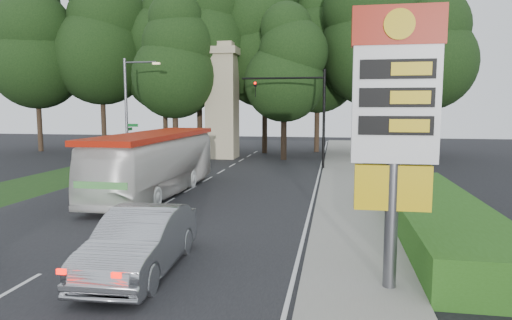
% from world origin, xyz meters
% --- Properties ---
extents(ground, '(120.00, 120.00, 0.00)m').
position_xyz_m(ground, '(0.00, 0.00, 0.00)').
color(ground, black).
rests_on(ground, ground).
extents(road_surface, '(14.00, 80.00, 0.02)m').
position_xyz_m(road_surface, '(0.00, 12.00, 0.01)').
color(road_surface, black).
rests_on(road_surface, ground).
extents(sidewalk_right, '(3.00, 80.00, 0.12)m').
position_xyz_m(sidewalk_right, '(8.50, 12.00, 0.06)').
color(sidewalk_right, gray).
rests_on(sidewalk_right, ground).
extents(grass_verge_left, '(5.00, 50.00, 0.02)m').
position_xyz_m(grass_verge_left, '(-9.50, 18.00, 0.01)').
color(grass_verge_left, '#193814').
rests_on(grass_verge_left, ground).
extents(hedge, '(3.00, 14.00, 1.20)m').
position_xyz_m(hedge, '(11.50, 8.00, 0.60)').
color(hedge, '#265316').
rests_on(hedge, ground).
extents(gas_station_pylon, '(2.10, 0.45, 6.85)m').
position_xyz_m(gas_station_pylon, '(9.20, 1.99, 4.45)').
color(gas_station_pylon, '#59595E').
rests_on(gas_station_pylon, ground).
extents(traffic_signal_mast, '(6.10, 0.35, 7.20)m').
position_xyz_m(traffic_signal_mast, '(5.68, 24.00, 4.67)').
color(traffic_signal_mast, black).
rests_on(traffic_signal_mast, ground).
extents(streetlight_signs, '(2.75, 0.98, 8.00)m').
position_xyz_m(streetlight_signs, '(-6.99, 22.01, 4.44)').
color(streetlight_signs, '#59595E').
rests_on(streetlight_signs, ground).
extents(monument, '(3.00, 3.00, 10.05)m').
position_xyz_m(monument, '(-2.00, 30.00, 5.10)').
color(monument, tan).
rests_on(monument, ground).
extents(tree_far_west, '(8.96, 8.96, 17.60)m').
position_xyz_m(tree_far_west, '(-22.00, 33.00, 10.68)').
color(tree_far_west, '#2D2116').
rests_on(tree_far_west, ground).
extents(tree_west_mid, '(9.80, 9.80, 19.25)m').
position_xyz_m(tree_west_mid, '(-16.00, 35.00, 11.69)').
color(tree_west_mid, '#2D2116').
rests_on(tree_west_mid, ground).
extents(tree_west_near, '(8.40, 8.40, 16.50)m').
position_xyz_m(tree_west_near, '(-10.00, 37.00, 10.02)').
color(tree_west_near, '#2D2116').
rests_on(tree_west_near, ground).
extents(tree_center_left, '(10.08, 10.08, 19.80)m').
position_xyz_m(tree_center_left, '(-5.00, 33.00, 12.02)').
color(tree_center_left, '#2D2116').
rests_on(tree_center_left, ground).
extents(tree_center_right, '(9.24, 9.24, 18.15)m').
position_xyz_m(tree_center_right, '(1.00, 35.00, 11.02)').
color(tree_center_right, '#2D2116').
rests_on(tree_center_right, ground).
extents(tree_east_near, '(8.12, 8.12, 15.95)m').
position_xyz_m(tree_east_near, '(6.00, 37.00, 9.68)').
color(tree_east_near, '#2D2116').
rests_on(tree_east_near, ground).
extents(tree_east_mid, '(9.52, 9.52, 18.70)m').
position_xyz_m(tree_east_mid, '(11.00, 33.00, 11.35)').
color(tree_east_mid, '#2D2116').
rests_on(tree_east_mid, ground).
extents(tree_far_east, '(8.68, 8.68, 17.05)m').
position_xyz_m(tree_far_east, '(16.00, 35.00, 10.35)').
color(tree_far_east, '#2D2116').
rests_on(tree_far_east, ground).
extents(tree_monument_left, '(7.28, 7.28, 14.30)m').
position_xyz_m(tree_monument_left, '(-6.00, 29.00, 8.68)').
color(tree_monument_left, '#2D2116').
rests_on(tree_monument_left, ground).
extents(tree_monument_right, '(6.72, 6.72, 13.20)m').
position_xyz_m(tree_monument_right, '(3.50, 29.50, 8.01)').
color(tree_monument_right, '#2D2116').
rests_on(tree_monument_right, ground).
extents(transit_bus, '(2.71, 11.53, 3.21)m').
position_xyz_m(transit_bus, '(-1.28, 12.85, 1.61)').
color(transit_bus, white).
rests_on(transit_bus, ground).
extents(sedan_silver, '(2.13, 5.37, 1.74)m').
position_xyz_m(sedan_silver, '(2.62, 2.19, 0.87)').
color(sedan_silver, '#A1A3A9').
rests_on(sedan_silver, ground).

